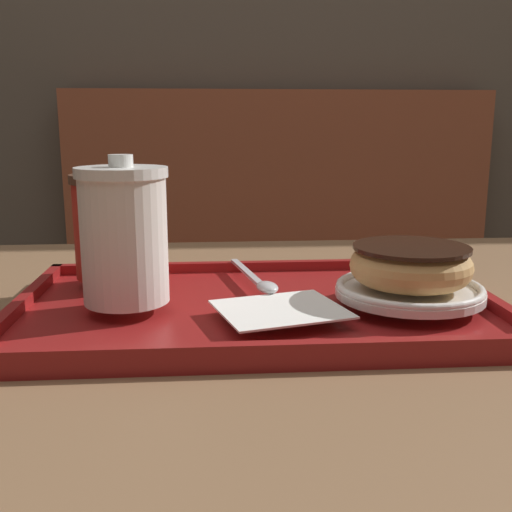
# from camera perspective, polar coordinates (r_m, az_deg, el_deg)

# --- Properties ---
(wall_behind) EXTENTS (8.00, 0.05, 2.40)m
(wall_behind) POSITION_cam_1_polar(r_m,az_deg,el_deg) (1.71, -1.82, 22.09)
(wall_behind) COLOR brown
(wall_behind) RESTS_ON ground_plane
(booth_bench) EXTENTS (1.12, 0.44, 1.00)m
(booth_bench) POSITION_cam_1_polar(r_m,az_deg,el_deg) (1.58, 2.74, -9.75)
(booth_bench) COLOR brown
(booth_bench) RESTS_ON ground_plane
(cafe_table) EXTENTS (1.07, 0.85, 0.71)m
(cafe_table) POSITION_cam_1_polar(r_m,az_deg,el_deg) (0.69, 2.93, -18.44)
(cafe_table) COLOR #846042
(cafe_table) RESTS_ON ground_plane
(serving_tray) EXTENTS (0.49, 0.31, 0.02)m
(serving_tray) POSITION_cam_1_polar(r_m,az_deg,el_deg) (0.64, 0.00, -4.99)
(serving_tray) COLOR maroon
(serving_tray) RESTS_ON cafe_table
(napkin_paper) EXTENTS (0.14, 0.13, 0.00)m
(napkin_paper) POSITION_cam_1_polar(r_m,az_deg,el_deg) (0.57, 2.36, -5.09)
(napkin_paper) COLOR white
(napkin_paper) RESTS_ON serving_tray
(coffee_cup_front) EXTENTS (0.09, 0.09, 0.15)m
(coffee_cup_front) POSITION_cam_1_polar(r_m,az_deg,el_deg) (0.60, -12.40, 2.06)
(coffee_cup_front) COLOR white
(coffee_cup_front) RESTS_ON serving_tray
(coffee_cup_rear) EXTENTS (0.08, 0.08, 0.13)m
(coffee_cup_rear) POSITION_cam_1_polar(r_m,az_deg,el_deg) (0.71, -13.87, 2.87)
(coffee_cup_rear) COLOR red
(coffee_cup_rear) RESTS_ON serving_tray
(plate_with_chocolate_donut) EXTENTS (0.15, 0.15, 0.01)m
(plate_with_chocolate_donut) POSITION_cam_1_polar(r_m,az_deg,el_deg) (0.64, 14.38, -3.16)
(plate_with_chocolate_donut) COLOR white
(plate_with_chocolate_donut) RESTS_ON serving_tray
(donut_chocolate_glazed) EXTENTS (0.12, 0.12, 0.04)m
(donut_chocolate_glazed) POSITION_cam_1_polar(r_m,az_deg,el_deg) (0.63, 14.51, -0.79)
(donut_chocolate_glazed) COLOR tan
(donut_chocolate_glazed) RESTS_ON plate_with_chocolate_donut
(spoon) EXTENTS (0.05, 0.17, 0.01)m
(spoon) POSITION_cam_1_polar(r_m,az_deg,el_deg) (0.66, 0.40, -2.49)
(spoon) COLOR silver
(spoon) RESTS_ON serving_tray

